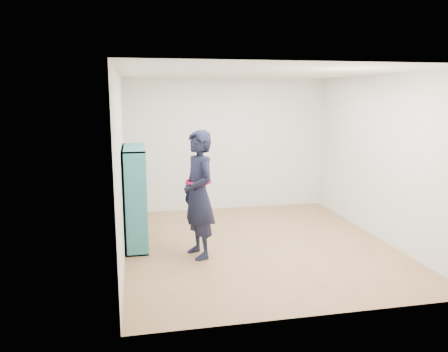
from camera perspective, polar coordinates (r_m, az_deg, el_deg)
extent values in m
plane|color=#976844|center=(6.85, 4.37, -8.91)|extent=(4.50, 4.50, 0.00)
plane|color=white|center=(6.46, 4.70, 13.36)|extent=(4.50, 4.50, 0.00)
cube|color=silver|center=(6.28, -13.29, 1.28)|extent=(0.02, 4.50, 2.60)
cube|color=silver|center=(7.34, 19.72, 2.27)|extent=(0.02, 4.50, 2.60)
cube|color=silver|center=(8.70, 0.41, 4.13)|extent=(4.00, 0.02, 2.60)
cube|color=silver|center=(4.45, 12.57, -2.50)|extent=(4.00, 0.02, 2.60)
cube|color=#287D77|center=(6.26, -11.49, -3.75)|extent=(0.33, 0.02, 1.51)
cube|color=#287D77|center=(7.35, -11.54, -1.62)|extent=(0.33, 0.02, 1.51)
cube|color=#287D77|center=(7.01, -11.29, -8.54)|extent=(0.33, 1.14, 0.02)
cube|color=#287D77|center=(6.67, -11.76, 3.63)|extent=(0.33, 1.14, 0.02)
cube|color=#287D77|center=(6.81, -12.82, -2.65)|extent=(0.02, 1.14, 1.51)
cube|color=#287D77|center=(6.63, -11.51, -2.96)|extent=(0.31, 0.02, 1.47)
cube|color=#287D77|center=(6.98, -11.53, -2.26)|extent=(0.31, 0.02, 1.47)
cube|color=#287D77|center=(6.90, -11.41, -5.57)|extent=(0.31, 1.09, 0.02)
cube|color=#287D77|center=(6.80, -11.52, -2.60)|extent=(0.31, 1.09, 0.02)
cube|color=#287D77|center=(6.73, -11.64, 0.44)|extent=(0.31, 1.09, 0.02)
cube|color=beige|center=(6.65, -11.11, -9.16)|extent=(0.21, 0.13, 0.05)
cube|color=black|center=(6.46, -11.16, -5.65)|extent=(0.17, 0.15, 0.20)
cube|color=maroon|center=(6.36, -11.29, -2.18)|extent=(0.17, 0.15, 0.27)
cube|color=silver|center=(6.36, -11.47, 0.32)|extent=(0.21, 0.13, 0.08)
cube|color=navy|center=(6.91, -11.10, -7.43)|extent=(0.17, 0.15, 0.27)
cube|color=brown|center=(6.81, -11.20, -4.71)|extent=(0.17, 0.15, 0.22)
cube|color=#BFB28C|center=(6.79, -11.38, -2.18)|extent=(0.21, 0.13, 0.08)
cube|color=#26594C|center=(6.65, -11.43, 1.50)|extent=(0.17, 0.15, 0.24)
cube|color=beige|center=(7.26, -11.13, -6.67)|extent=(0.17, 0.15, 0.24)
cube|color=black|center=(7.23, -11.29, -4.49)|extent=(0.21, 0.13, 0.05)
cube|color=maroon|center=(7.08, -11.34, -1.08)|extent=(0.17, 0.15, 0.22)
cube|color=silver|center=(7.01, -11.46, 2.05)|extent=(0.17, 0.15, 0.27)
imported|color=black|center=(6.13, -3.34, -2.45)|extent=(0.60, 0.75, 1.81)
torus|color=#AF0D39|center=(6.09, -3.36, -0.76)|extent=(0.46, 0.46, 0.04)
cube|color=silver|center=(6.14, -4.86, -1.31)|extent=(0.06, 0.10, 0.13)
cube|color=black|center=(6.14, -4.86, -1.31)|extent=(0.05, 0.09, 0.13)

